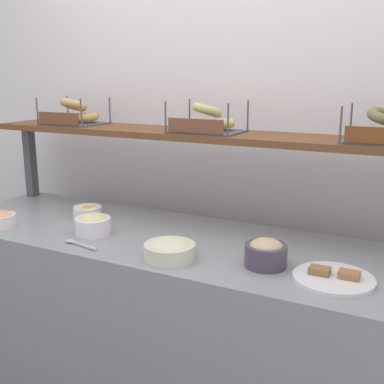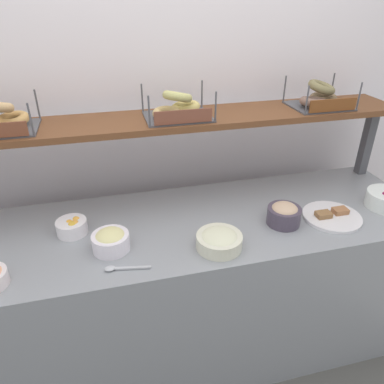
{
  "view_description": "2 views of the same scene",
  "coord_description": "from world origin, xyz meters",
  "px_view_note": "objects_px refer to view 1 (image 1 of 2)",
  "views": [
    {
      "loc": [
        0.92,
        -1.68,
        1.53
      ],
      "look_at": [
        0.02,
        0.08,
        1.04
      ],
      "focal_mm": 44.29,
      "sensor_mm": 36.0,
      "label": 1
    },
    {
      "loc": [
        -0.34,
        -1.4,
        1.81
      ],
      "look_at": [
        0.02,
        0.03,
        0.99
      ],
      "focal_mm": 34.18,
      "sensor_mm": 36.0,
      "label": 2
    }
  ],
  "objects_px": {
    "serving_plate_white": "(334,278)",
    "bagel_basket_sesame": "(74,115)",
    "bowl_potato_salad": "(170,250)",
    "bagel_basket_poppy": "(384,131)",
    "bowl_egg_salad": "(93,224)",
    "serving_spoon_near_plate": "(77,243)",
    "bowl_lox_spread": "(1,219)",
    "bagel_basket_plain": "(207,122)",
    "bowl_fruit_salad": "(88,213)",
    "bowl_hummus": "(266,253)"
  },
  "relations": [
    {
      "from": "serving_spoon_near_plate",
      "to": "bagel_basket_plain",
      "type": "relative_size",
      "value": 0.58
    },
    {
      "from": "serving_spoon_near_plate",
      "to": "bowl_potato_salad",
      "type": "bearing_deg",
      "value": 5.69
    },
    {
      "from": "bowl_potato_salad",
      "to": "bagel_basket_plain",
      "type": "height_order",
      "value": "bagel_basket_plain"
    },
    {
      "from": "bagel_basket_plain",
      "to": "bowl_fruit_salad",
      "type": "bearing_deg",
      "value": -158.74
    },
    {
      "from": "bowl_lox_spread",
      "to": "bagel_basket_poppy",
      "type": "distance_m",
      "value": 1.7
    },
    {
      "from": "serving_plate_white",
      "to": "bowl_egg_salad",
      "type": "bearing_deg",
      "value": 179.26
    },
    {
      "from": "bowl_lox_spread",
      "to": "bowl_potato_salad",
      "type": "bearing_deg",
      "value": 0.62
    },
    {
      "from": "bowl_egg_salad",
      "to": "bowl_lox_spread",
      "type": "bearing_deg",
      "value": -166.56
    },
    {
      "from": "bagel_basket_poppy",
      "to": "bowl_potato_salad",
      "type": "bearing_deg",
      "value": -145.25
    },
    {
      "from": "bowl_potato_salad",
      "to": "bagel_basket_plain",
      "type": "relative_size",
      "value": 0.63
    },
    {
      "from": "serving_spoon_near_plate",
      "to": "bagel_basket_poppy",
      "type": "bearing_deg",
      "value": 24.99
    },
    {
      "from": "bowl_potato_salad",
      "to": "serving_spoon_near_plate",
      "type": "relative_size",
      "value": 1.08
    },
    {
      "from": "bowl_fruit_salad",
      "to": "bagel_basket_sesame",
      "type": "bearing_deg",
      "value": 138.17
    },
    {
      "from": "bowl_potato_salad",
      "to": "bowl_fruit_salad",
      "type": "relative_size",
      "value": 1.44
    },
    {
      "from": "bowl_hummus",
      "to": "bowl_lox_spread",
      "type": "xyz_separation_m",
      "value": [
        -1.24,
        -0.11,
        -0.02
      ]
    },
    {
      "from": "bowl_fruit_salad",
      "to": "bagel_basket_plain",
      "type": "xyz_separation_m",
      "value": [
        0.53,
        0.21,
        0.44
      ]
    },
    {
      "from": "bowl_fruit_salad",
      "to": "bowl_lox_spread",
      "type": "bearing_deg",
      "value": -137.03
    },
    {
      "from": "bowl_potato_salad",
      "to": "bowl_lox_spread",
      "type": "bearing_deg",
      "value": -179.38
    },
    {
      "from": "bagel_basket_sesame",
      "to": "bagel_basket_poppy",
      "type": "relative_size",
      "value": 1.0
    },
    {
      "from": "serving_plate_white",
      "to": "serving_spoon_near_plate",
      "type": "relative_size",
      "value": 1.53
    },
    {
      "from": "bagel_basket_poppy",
      "to": "bagel_basket_sesame",
      "type": "bearing_deg",
      "value": 179.82
    },
    {
      "from": "bowl_potato_salad",
      "to": "bowl_egg_salad",
      "type": "height_order",
      "value": "bowl_egg_salad"
    },
    {
      "from": "bowl_lox_spread",
      "to": "bowl_hummus",
      "type": "bearing_deg",
      "value": 5.09
    },
    {
      "from": "bagel_basket_plain",
      "to": "bagel_basket_poppy",
      "type": "xyz_separation_m",
      "value": [
        0.75,
        0.0,
        0.0
      ]
    },
    {
      "from": "serving_plate_white",
      "to": "bagel_basket_sesame",
      "type": "distance_m",
      "value": 1.56
    },
    {
      "from": "bagel_basket_poppy",
      "to": "bagel_basket_plain",
      "type": "bearing_deg",
      "value": -179.97
    },
    {
      "from": "serving_plate_white",
      "to": "bagel_basket_plain",
      "type": "distance_m",
      "value": 0.9
    },
    {
      "from": "bowl_hummus",
      "to": "serving_spoon_near_plate",
      "type": "relative_size",
      "value": 0.86
    },
    {
      "from": "serving_plate_white",
      "to": "bagel_basket_sesame",
      "type": "xyz_separation_m",
      "value": [
        -1.44,
        0.39,
        0.47
      ]
    },
    {
      "from": "serving_plate_white",
      "to": "bowl_lox_spread",
      "type": "bearing_deg",
      "value": -176.38
    },
    {
      "from": "serving_plate_white",
      "to": "bagel_basket_plain",
      "type": "height_order",
      "value": "bagel_basket_plain"
    },
    {
      "from": "bowl_potato_salad",
      "to": "bowl_lox_spread",
      "type": "distance_m",
      "value": 0.89
    },
    {
      "from": "bowl_potato_salad",
      "to": "bagel_basket_plain",
      "type": "distance_m",
      "value": 0.64
    },
    {
      "from": "bowl_potato_salad",
      "to": "bagel_basket_sesame",
      "type": "xyz_separation_m",
      "value": [
        -0.84,
        0.47,
        0.44
      ]
    },
    {
      "from": "bagel_basket_plain",
      "to": "bowl_lox_spread",
      "type": "bearing_deg",
      "value": -149.91
    },
    {
      "from": "bowl_egg_salad",
      "to": "bagel_basket_sesame",
      "type": "distance_m",
      "value": 0.7
    },
    {
      "from": "bowl_fruit_salad",
      "to": "serving_spoon_near_plate",
      "type": "distance_m",
      "value": 0.36
    },
    {
      "from": "bowl_egg_salad",
      "to": "serving_spoon_near_plate",
      "type": "relative_size",
      "value": 0.86
    },
    {
      "from": "bowl_egg_salad",
      "to": "bagel_basket_plain",
      "type": "distance_m",
      "value": 0.68
    },
    {
      "from": "bowl_egg_salad",
      "to": "serving_spoon_near_plate",
      "type": "height_order",
      "value": "bowl_egg_salad"
    },
    {
      "from": "bowl_potato_salad",
      "to": "bowl_egg_salad",
      "type": "distance_m",
      "value": 0.45
    },
    {
      "from": "bowl_egg_salad",
      "to": "bowl_fruit_salad",
      "type": "relative_size",
      "value": 1.15
    },
    {
      "from": "bowl_egg_salad",
      "to": "bowl_lox_spread",
      "type": "distance_m",
      "value": 0.46
    },
    {
      "from": "bowl_potato_salad",
      "to": "serving_plate_white",
      "type": "xyz_separation_m",
      "value": [
        0.6,
        0.08,
        -0.03
      ]
    },
    {
      "from": "bowl_potato_salad",
      "to": "bowl_hummus",
      "type": "xyz_separation_m",
      "value": [
        0.35,
        0.1,
        0.01
      ]
    },
    {
      "from": "serving_spoon_near_plate",
      "to": "bagel_basket_sesame",
      "type": "distance_m",
      "value": 0.82
    },
    {
      "from": "bowl_egg_salad",
      "to": "bagel_basket_plain",
      "type": "xyz_separation_m",
      "value": [
        0.37,
        0.37,
        0.43
      ]
    },
    {
      "from": "bagel_basket_poppy",
      "to": "serving_plate_white",
      "type": "bearing_deg",
      "value": -101.66
    },
    {
      "from": "bowl_hummus",
      "to": "serving_spoon_near_plate",
      "type": "distance_m",
      "value": 0.78
    },
    {
      "from": "bowl_lox_spread",
      "to": "serving_plate_white",
      "type": "bearing_deg",
      "value": 3.62
    }
  ]
}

